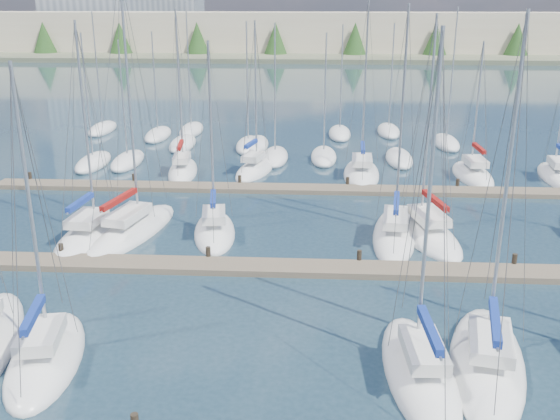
# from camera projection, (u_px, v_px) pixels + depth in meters

# --- Properties ---
(ground) EXTENTS (400.00, 400.00, 0.00)m
(ground) POSITION_uv_depth(u_px,v_px,m) (303.00, 116.00, 73.78)
(ground) COLOR #243B49
(ground) RESTS_ON ground
(dock_mid) EXTENTS (44.00, 1.93, 1.10)m
(dock_mid) POSITION_uv_depth(u_px,v_px,m) (282.00, 268.00, 32.20)
(dock_mid) COLOR #6B5E4C
(dock_mid) RESTS_ON ground
(dock_far) EXTENTS (44.00, 1.93, 1.10)m
(dock_far) POSITION_uv_depth(u_px,v_px,m) (293.00, 189.00, 45.42)
(dock_far) COLOR #6B5E4C
(dock_far) RESTS_ON ground
(sailboat_d) EXTENTS (2.90, 8.21, 13.30)m
(sailboat_d) POSITION_uv_depth(u_px,v_px,m) (419.00, 371.00, 23.25)
(sailboat_d) COLOR white
(sailboat_d) RESTS_ON ground
(sailboat_h) EXTENTS (3.61, 7.93, 13.00)m
(sailboat_h) POSITION_uv_depth(u_px,v_px,m) (92.00, 235.00, 36.51)
(sailboat_h) COLOR white
(sailboat_h) RESTS_ON ground
(sailboat_e) EXTENTS (4.54, 9.11, 13.80)m
(sailboat_e) POSITION_uv_depth(u_px,v_px,m) (487.00, 362.00, 23.87)
(sailboat_e) COLOR white
(sailboat_e) RESTS_ON ground
(sailboat_r) EXTENTS (2.95, 7.66, 12.45)m
(sailboat_r) POSITION_uv_depth(u_px,v_px,m) (556.00, 176.00, 48.58)
(sailboat_r) COLOR white
(sailboat_r) RESTS_ON ground
(sailboat_o) EXTENTS (3.77, 6.87, 12.48)m
(sailboat_o) POSITION_uv_depth(u_px,v_px,m) (255.00, 170.00, 50.25)
(sailboat_o) COLOR white
(sailboat_o) RESTS_ON ground
(sailboat_l) EXTENTS (4.66, 9.26, 13.33)m
(sailboat_l) POSITION_uv_depth(u_px,v_px,m) (425.00, 232.00, 37.00)
(sailboat_l) COLOR white
(sailboat_l) RESTS_ON ground
(sailboat_c) EXTENTS (3.93, 7.50, 12.12)m
(sailboat_c) POSITION_uv_depth(u_px,v_px,m) (46.00, 357.00, 24.15)
(sailboat_c) COLOR white
(sailboat_c) RESTS_ON ground
(sailboat_j) EXTENTS (3.42, 7.20, 11.90)m
(sailboat_j) POSITION_uv_depth(u_px,v_px,m) (215.00, 231.00, 37.09)
(sailboat_j) COLOR white
(sailboat_j) RESTS_ON ground
(sailboat_n) EXTENTS (3.04, 7.58, 13.46)m
(sailboat_n) POSITION_uv_depth(u_px,v_px,m) (183.00, 171.00, 49.96)
(sailboat_n) COLOR white
(sailboat_n) RESTS_ON ground
(sailboat_p) EXTENTS (3.24, 8.53, 14.17)m
(sailboat_p) POSITION_uv_depth(u_px,v_px,m) (361.00, 173.00, 49.34)
(sailboat_p) COLOR white
(sailboat_p) RESTS_ON ground
(sailboat_q) EXTENTS (2.90, 7.57, 11.05)m
(sailboat_q) POSITION_uv_depth(u_px,v_px,m) (473.00, 175.00, 48.93)
(sailboat_q) COLOR white
(sailboat_q) RESTS_ON ground
(sailboat_i) EXTENTS (4.76, 10.06, 15.59)m
(sailboat_i) POSITION_uv_depth(u_px,v_px,m) (133.00, 230.00, 37.25)
(sailboat_i) COLOR white
(sailboat_i) RESTS_ON ground
(sailboat_k) EXTENTS (3.68, 9.42, 13.85)m
(sailboat_k) POSITION_uv_depth(u_px,v_px,m) (394.00, 234.00, 36.65)
(sailboat_k) COLOR white
(sailboat_k) RESTS_ON ground
(distant_boats) EXTENTS (36.93, 20.75, 13.30)m
(distant_boats) POSITION_uv_depth(u_px,v_px,m) (252.00, 144.00, 58.60)
(distant_boats) COLOR #9EA0A5
(distant_boats) RESTS_ON ground
(shoreline) EXTENTS (400.00, 60.00, 38.00)m
(shoreline) POSITION_uv_depth(u_px,v_px,m) (259.00, 22.00, 156.88)
(shoreline) COLOR #666B51
(shoreline) RESTS_ON ground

